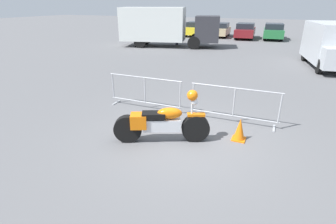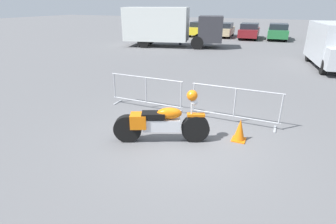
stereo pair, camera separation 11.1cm
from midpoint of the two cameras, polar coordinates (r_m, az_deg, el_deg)
ground_plane at (r=6.80m, az=3.39°, el=-6.20°), size 120.00×120.00×0.00m
motorcycle at (r=6.54m, az=-1.86°, el=-2.30°), size 2.28×1.17×1.36m
crowd_barrier_near at (r=8.69m, az=-5.38°, el=4.33°), size 2.58×0.44×1.07m
crowd_barrier_far at (r=7.81m, az=13.75°, el=1.61°), size 2.58×0.44×1.07m
box_truck at (r=21.83m, az=-1.01°, el=18.32°), size 8.01×3.98×2.98m
delivery_van at (r=17.02m, az=31.81°, el=12.50°), size 2.71×5.24×2.31m
parked_car_silver at (r=30.58m, az=1.15°, el=17.77°), size 1.86×4.08×1.35m
parked_car_yellow at (r=29.68m, az=6.02°, el=17.60°), size 1.99×4.37×1.45m
parked_car_tan at (r=29.15m, az=11.22°, el=17.18°), size 1.92×4.21×1.40m
parked_car_maroon at (r=28.18m, az=16.35°, el=16.61°), size 2.01×4.41×1.46m
parked_car_green at (r=28.42m, az=21.87°, el=16.00°), size 2.03×4.46×1.48m
pedestrian at (r=22.94m, az=1.81°, el=16.73°), size 0.48×0.48×1.69m
traffic_cone at (r=6.93m, az=14.89°, el=-3.70°), size 0.34×0.34×0.59m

